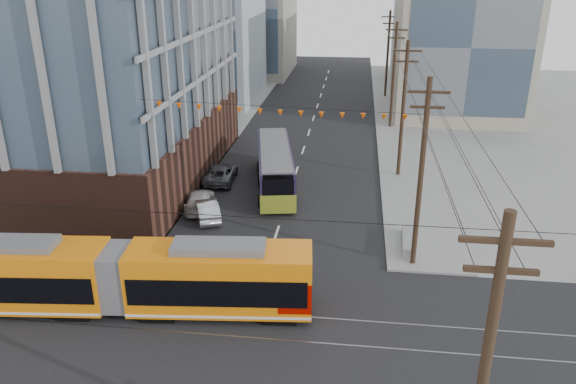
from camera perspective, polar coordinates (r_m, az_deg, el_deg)
name	(u,v)px	position (r m, az deg, el deg)	size (l,w,h in m)	color
ground	(229,380)	(25.16, -5.98, -18.51)	(160.00, 160.00, 0.00)	slate
bg_bldg_nw_near	(184,27)	(74.18, -10.48, 16.12)	(18.00, 16.00, 18.00)	#8C99A5
bg_bldg_ne_near	(459,44)	(67.97, 17.02, 14.17)	(14.00, 14.00, 16.00)	gray
bg_bldg_nw_far	(240,8)	(92.67, -4.90, 18.15)	(16.00, 18.00, 20.00)	gray
bg_bldg_ne_far	(451,33)	(88.02, 16.23, 15.22)	(16.00, 16.00, 14.00)	#8C99A5
utility_pole_far	(388,55)	(75.40, 10.08, 13.55)	(0.30, 0.30, 11.00)	black
streetcar	(118,278)	(29.48, -16.89, -8.35)	(19.29, 2.71, 3.72)	orange
city_bus	(275,167)	(43.85, -1.34, 2.57)	(2.53, 11.68, 3.31)	#221837
parked_car_silver	(207,209)	(39.13, -8.27, -1.69)	(1.46, 4.17, 1.38)	#A6AAB0
parked_car_white	(200,200)	(40.66, -8.97, -0.85)	(1.82, 4.48, 1.30)	silver
parked_car_grey	(221,173)	(45.57, -6.86, 1.88)	(2.27, 4.92, 1.37)	#464A50
jersey_barrier	(407,241)	(35.73, 11.96, -4.94)	(0.83, 3.69, 0.74)	#5F6061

